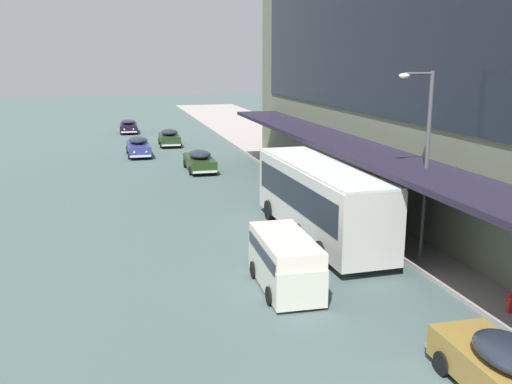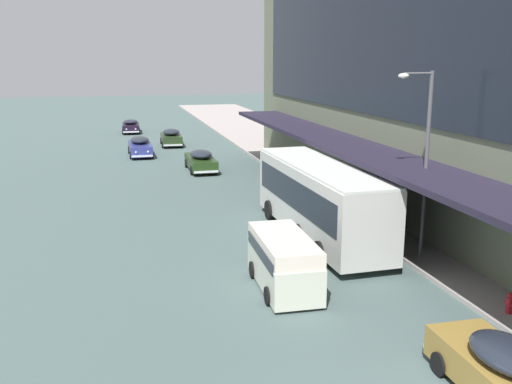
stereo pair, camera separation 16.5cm
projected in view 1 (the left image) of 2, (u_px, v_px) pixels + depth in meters
transit_bus_kerbside_front at (320, 197)px, 25.91m from camera, size 3.03×10.78×3.45m
sedan_far_back at (129, 126)px, 63.09m from camera, size 1.99×4.43×1.47m
sedan_lead_near at (169, 137)px, 53.76m from camera, size 2.03×4.41×1.63m
sedan_second_mid at (200, 160)px, 41.86m from camera, size 1.94×4.97×1.57m
sedan_oncoming_front at (506, 370)px, 13.73m from camera, size 1.92×4.44×1.61m
sedan_oncoming_rear at (138, 147)px, 48.27m from camera, size 1.95×4.96×1.62m
vw_van at (284, 259)px, 20.46m from camera, size 2.00×4.60×1.96m
street_lamp at (424, 153)px, 22.44m from camera, size 1.50×0.28×7.49m
fire_hydrant at (510, 303)px, 18.22m from camera, size 0.20×0.40×0.70m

